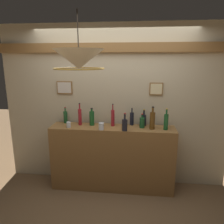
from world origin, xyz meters
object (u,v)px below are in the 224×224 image
Objects in this scene: liquor_bottle_rye at (92,118)px; glass_tumbler_rocks at (69,125)px; liquor_bottle_sherry at (113,118)px; glass_tumbler_highball at (101,126)px; pendant_lamp at (79,60)px; liquor_bottle_vermouth at (125,125)px; liquor_bottle_bourbon at (142,122)px; liquor_bottle_tequila at (66,117)px; liquor_bottle_whiskey at (80,116)px; liquor_bottle_port at (144,120)px; liquor_bottle_vodka at (152,120)px; liquor_bottle_rum at (166,121)px; liquor_bottle_brandy at (132,119)px.

glass_tumbler_rocks is (-0.33, -0.15, -0.07)m from liquor_bottle_rye.
glass_tumbler_highball is (-0.15, -0.21, -0.08)m from liquor_bottle_sherry.
pendant_lamp is at bearing -60.93° from glass_tumbler_rocks.
liquor_bottle_vermouth is at bearing 51.68° from pendant_lamp.
liquor_bottle_bourbon is 1.24m from liquor_bottle_tequila.
liquor_bottle_whiskey reaches higher than liquor_bottle_port.
liquor_bottle_rye is 0.29m from glass_tumbler_highball.
liquor_bottle_sherry is 0.49m from liquor_bottle_port.
liquor_bottle_vermouth and liquor_bottle_tequila have the same top height.
liquor_bottle_whiskey is at bearing 151.78° from glass_tumbler_highball.
liquor_bottle_tequila is at bearing 162.83° from liquor_bottle_whiskey.
liquor_bottle_vodka is at bearing 2.54° from glass_tumbler_rocks.
liquor_bottle_rum is at bearing -6.09° from liquor_bottle_tequila.
liquor_bottle_bourbon is 0.62× the size of liquor_bottle_whiskey.
liquor_bottle_bourbon is 0.62m from glass_tumbler_highball.
glass_tumbler_highball is (-0.60, -0.16, -0.03)m from liquor_bottle_bourbon.
liquor_bottle_vermouth reaches higher than liquor_bottle_port.
liquor_bottle_rum is at bearing 6.71° from glass_tumbler_highball.
liquor_bottle_vermouth is 1.00× the size of liquor_bottle_tequila.
pendant_lamp is at bearing -133.38° from liquor_bottle_bourbon.
liquor_bottle_sherry is at bearing 0.72° from liquor_bottle_whiskey.
liquor_bottle_vermouth reaches higher than glass_tumbler_rocks.
liquor_bottle_vermouth is at bearing -16.34° from liquor_bottle_tequila.
liquor_bottle_vermouth reaches higher than glass_tumbler_highball.
liquor_bottle_tequila is 1.59m from liquor_bottle_rum.
liquor_bottle_sherry is 1.03× the size of liquor_bottle_vodka.
liquor_bottle_sherry reaches higher than liquor_bottle_tequila.
liquor_bottle_sherry reaches higher than glass_tumbler_rocks.
liquor_bottle_vermouth is (0.20, -0.21, -0.04)m from liquor_bottle_sherry.
liquor_bottle_whiskey is at bearing -179.28° from liquor_bottle_sherry.
liquor_bottle_bourbon is at bearing 46.62° from pendant_lamp.
liquor_bottle_rum reaches higher than glass_tumbler_rocks.
liquor_bottle_port is at bearing 126.92° from liquor_bottle_vodka.
liquor_bottle_whiskey is 3.38× the size of glass_tumbler_highball.
glass_tumbler_highball is (-0.35, 0.01, -0.04)m from liquor_bottle_vermouth.
liquor_bottle_sherry is 0.68m from glass_tumbler_rocks.
liquor_bottle_port is (1.26, -0.01, -0.01)m from liquor_bottle_tequila.
liquor_bottle_bourbon is 0.31m from liquor_bottle_vermouth.
liquor_bottle_brandy is at bearing 6.86° from liquor_bottle_rye.
liquor_bottle_tequila is 1.39m from liquor_bottle_vodka.
liquor_bottle_rye is 0.44× the size of pendant_lamp.
glass_tumbler_highball is (0.37, -0.20, -0.09)m from liquor_bottle_whiskey.
liquor_bottle_sherry is at bearing -164.87° from liquor_bottle_brandy.
liquor_bottle_whiskey is at bearing -176.54° from liquor_bottle_rye.
glass_tumbler_rocks is at bearing -61.94° from liquor_bottle_tequila.
liquor_bottle_whiskey is 0.82m from liquor_bottle_brandy.
liquor_bottle_tequila is 0.82× the size of liquor_bottle_rum.
liquor_bottle_whiskey is 1.35× the size of liquor_bottle_port.
liquor_bottle_vodka is at bearing -4.29° from liquor_bottle_whiskey.
pendant_lamp is at bearing -74.12° from liquor_bottle_whiskey.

